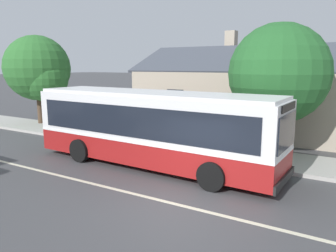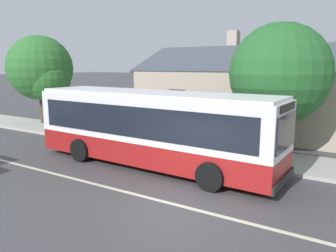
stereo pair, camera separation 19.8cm
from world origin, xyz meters
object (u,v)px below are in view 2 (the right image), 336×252
(bench_by_building, at_px, (92,129))
(street_tree_secondary, at_px, (42,71))
(bike_rack, at_px, (55,121))
(transit_bus, at_px, (152,126))
(street_tree_primary, at_px, (282,76))

(bench_by_building, height_order, street_tree_secondary, street_tree_secondary)
(bike_rack, bearing_deg, transit_bus, -16.28)
(street_tree_secondary, relative_size, bike_rack, 5.31)
(transit_bus, bearing_deg, bike_rack, 163.72)
(bench_by_building, xyz_separation_m, street_tree_secondary, (-6.04, 1.51, 3.20))
(bike_rack, bearing_deg, bench_by_building, -5.40)
(transit_bus, bearing_deg, street_tree_secondary, 161.75)
(transit_bus, bearing_deg, bench_by_building, 157.53)
(street_tree_primary, bearing_deg, bike_rack, -173.20)
(street_tree_primary, bearing_deg, bench_by_building, -168.91)
(bench_by_building, relative_size, street_tree_secondary, 0.30)
(bench_by_building, height_order, street_tree_primary, street_tree_primary)
(transit_bus, relative_size, street_tree_primary, 1.81)
(transit_bus, height_order, bench_by_building, transit_bus)
(bench_by_building, relative_size, bike_rack, 1.58)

